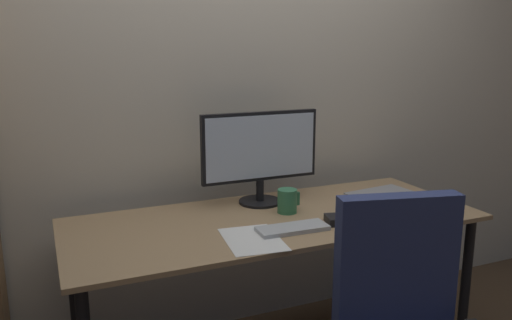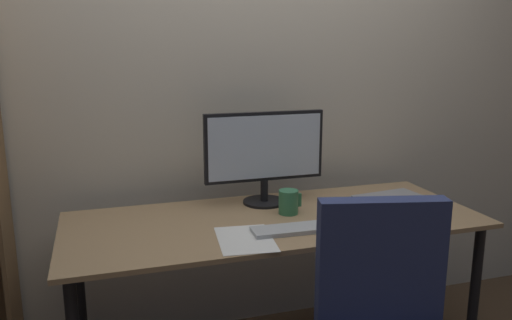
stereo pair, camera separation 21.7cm
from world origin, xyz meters
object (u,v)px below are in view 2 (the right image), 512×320
object	(u,v)px
mouse	(332,223)
laptop	(393,200)
monitor	(265,151)
keyboard	(288,230)
desk	(275,234)
coffee_mug	(289,202)

from	to	relation	value
mouse	laptop	world-z (taller)	mouse
monitor	keyboard	xyz separation A→B (m)	(-0.03, -0.39, -0.24)
desk	mouse	bearing A→B (deg)	-42.48
keyboard	laptop	size ratio (longest dim) A/B	0.91
desk	monitor	xyz separation A→B (m)	(0.02, 0.21, 0.33)
laptop	coffee_mug	bearing A→B (deg)	173.91
monitor	keyboard	size ratio (longest dim) A/B	1.95
laptop	keyboard	bearing A→B (deg)	-167.17
mouse	coffee_mug	bearing A→B (deg)	132.67
monitor	keyboard	bearing A→B (deg)	-94.38
keyboard	coffee_mug	distance (m)	0.23
desk	coffee_mug	size ratio (longest dim) A/B	16.76
mouse	coffee_mug	size ratio (longest dim) A/B	0.90
keyboard	laptop	bearing A→B (deg)	21.72
desk	monitor	size ratio (longest dim) A/B	3.14
mouse	coffee_mug	distance (m)	0.24
monitor	mouse	world-z (taller)	monitor
monitor	laptop	bearing A→B (deg)	-16.10
keyboard	coffee_mug	bearing A→B (deg)	70.55
mouse	coffee_mug	xyz separation A→B (m)	(-0.11, 0.21, 0.04)
monitor	laptop	xyz separation A→B (m)	(0.59, -0.17, -0.24)
monitor	coffee_mug	world-z (taller)	monitor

